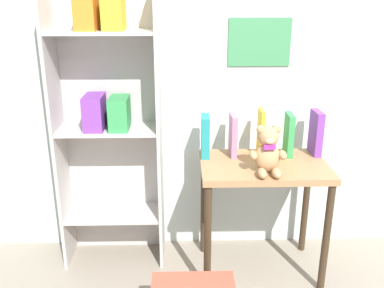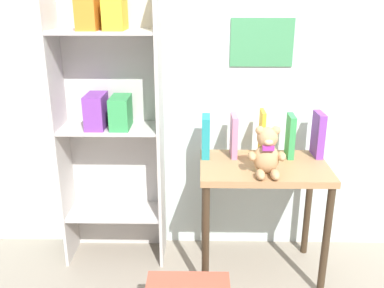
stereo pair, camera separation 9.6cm
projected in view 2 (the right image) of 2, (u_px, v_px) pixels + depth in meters
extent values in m
cube|color=silver|center=(250.00, 49.00, 2.44)|extent=(4.80, 0.06, 2.50)
cube|color=#3D8451|center=(262.00, 43.00, 2.39)|extent=(0.35, 0.01, 0.27)
cube|color=#BCB7B2|center=(60.00, 128.00, 2.42)|extent=(0.02, 0.28, 1.66)
cube|color=#BCB7B2|center=(160.00, 128.00, 2.41)|extent=(0.02, 0.28, 1.66)
cube|color=#BCB7B2|center=(114.00, 122.00, 2.54)|extent=(0.59, 0.02, 1.66)
cube|color=#BCB7B2|center=(116.00, 212.00, 2.60)|extent=(0.55, 0.25, 0.02)
cube|color=#BCB7B2|center=(110.00, 128.00, 2.42)|extent=(0.55, 0.25, 0.02)
cube|color=#BCB7B2|center=(104.00, 32.00, 2.24)|extent=(0.55, 0.25, 0.02)
cube|color=orange|center=(88.00, 11.00, 2.19)|extent=(0.10, 0.19, 0.19)
cube|color=gold|center=(115.00, 9.00, 2.19)|extent=(0.10, 0.19, 0.21)
cube|color=purple|center=(96.00, 111.00, 2.37)|extent=(0.10, 0.19, 0.19)
cube|color=#33934C|center=(121.00, 112.00, 2.37)|extent=(0.10, 0.19, 0.18)
cube|color=#9E754C|center=(264.00, 167.00, 2.32)|extent=(0.69, 0.45, 0.04)
cylinder|color=#37291A|center=(206.00, 241.00, 2.25)|extent=(0.04, 0.04, 0.64)
cylinder|color=#37291A|center=(326.00, 242.00, 2.24)|extent=(0.04, 0.04, 0.64)
cylinder|color=#37291A|center=(205.00, 206.00, 2.62)|extent=(0.04, 0.04, 0.64)
cylinder|color=#37291A|center=(308.00, 207.00, 2.61)|extent=(0.04, 0.04, 0.64)
ellipsoid|color=tan|center=(266.00, 159.00, 2.18)|extent=(0.13, 0.10, 0.15)
sphere|color=tan|center=(267.00, 138.00, 2.14)|extent=(0.11, 0.11, 0.11)
sphere|color=tan|center=(260.00, 130.00, 2.13)|extent=(0.04, 0.04, 0.04)
sphere|color=tan|center=(276.00, 130.00, 2.12)|extent=(0.04, 0.04, 0.04)
ellipsoid|color=#F4BB82|center=(269.00, 142.00, 2.10)|extent=(0.04, 0.03, 0.03)
ellipsoid|color=tan|center=(252.00, 156.00, 2.16)|extent=(0.04, 0.09, 0.04)
ellipsoid|color=tan|center=(282.00, 156.00, 2.16)|extent=(0.04, 0.09, 0.04)
ellipsoid|color=tan|center=(260.00, 175.00, 2.12)|extent=(0.05, 0.09, 0.05)
ellipsoid|color=tan|center=(275.00, 175.00, 2.12)|extent=(0.05, 0.09, 0.05)
cube|color=#992D93|center=(268.00, 148.00, 2.11)|extent=(0.06, 0.02, 0.02)
cube|color=teal|center=(206.00, 136.00, 2.39)|extent=(0.05, 0.14, 0.23)
cube|color=#D17093|center=(234.00, 136.00, 2.40)|extent=(0.03, 0.15, 0.24)
cube|color=gold|center=(262.00, 133.00, 2.40)|extent=(0.02, 0.13, 0.26)
cube|color=#33934C|center=(290.00, 136.00, 2.39)|extent=(0.04, 0.14, 0.24)
cube|color=purple|center=(318.00, 134.00, 2.40)|extent=(0.04, 0.14, 0.25)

